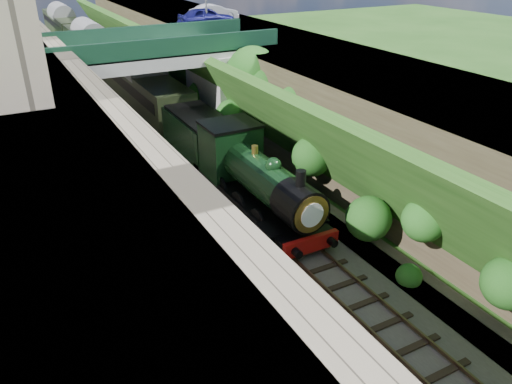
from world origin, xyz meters
TOP-DOWN VIEW (x-y plane):
  - ground at (0.00, 0.00)m, footprint 160.00×160.00m
  - trackbed at (0.00, 20.00)m, footprint 10.00×90.00m
  - retaining_wall at (-5.50, 20.00)m, footprint 1.00×90.00m
  - street_plateau_left at (-9.00, 20.00)m, footprint 6.00×90.00m
  - street_plateau_right at (9.50, 20.00)m, footprint 8.00×90.00m
  - embankment_slope at (4.97, 17.55)m, footprint 4.57×90.00m
  - track_left at (-2.00, 20.00)m, footprint 2.50×90.00m
  - track_right at (1.20, 20.00)m, footprint 2.50×90.00m
  - road_bridge at (0.94, 24.00)m, footprint 16.00×6.40m
  - tree at (5.91, 19.70)m, footprint 3.60×3.80m
  - car_blue at (7.23, 30.33)m, footprint 4.66×1.93m
  - car_silver at (9.38, 33.63)m, footprint 4.27×1.60m
  - locomotive at (1.20, 10.44)m, footprint 3.10×10.23m
  - tender at (1.20, 17.81)m, footprint 2.70×6.00m
  - coach_front at (1.20, 30.41)m, footprint 2.90×18.00m
  - coach_middle at (1.20, 49.21)m, footprint 2.90×18.00m
  - coach_rear at (1.20, 68.01)m, footprint 2.90×18.00m

SIDE VIEW (x-z plane):
  - ground at x=0.00m, z-range 0.00..0.00m
  - trackbed at x=0.00m, z-range 0.00..0.20m
  - track_left at x=-2.00m, z-range 0.15..0.35m
  - track_right at x=1.20m, z-range 0.15..0.35m
  - tender at x=1.20m, z-range 0.09..3.14m
  - locomotive at x=1.20m, z-range -0.02..3.81m
  - coach_front at x=1.20m, z-range 0.20..3.90m
  - coach_middle at x=1.20m, z-range 0.20..3.90m
  - coach_rear at x=1.20m, z-range 0.20..3.90m
  - embankment_slope at x=4.97m, z-range -0.59..6.02m
  - street_plateau_right at x=9.50m, z-range 0.00..6.25m
  - retaining_wall at x=-5.50m, z-range 0.00..7.00m
  - street_plateau_left at x=-9.00m, z-range 0.00..7.00m
  - road_bridge at x=0.94m, z-range 0.45..7.70m
  - tree at x=5.91m, z-range 1.35..7.95m
  - car_silver at x=9.38m, z-range 6.25..7.64m
  - car_blue at x=7.23m, z-range 6.25..7.83m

